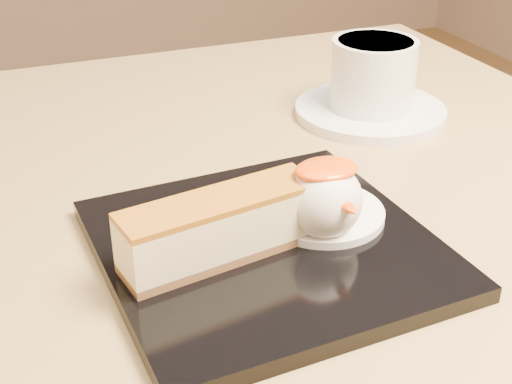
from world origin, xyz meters
name	(u,v)px	position (x,y,z in m)	size (l,w,h in m)	color
table	(237,358)	(0.00, 0.00, 0.56)	(0.80, 0.80, 0.72)	black
dessert_plate	(267,248)	(0.00, -0.07, 0.73)	(0.22, 0.22, 0.01)	black
cheesecake	(221,227)	(-0.04, -0.08, 0.75)	(0.14, 0.06, 0.04)	brown
cream_smear	(322,213)	(0.05, -0.06, 0.73)	(0.09, 0.09, 0.01)	white
ice_cream_scoop	(324,200)	(0.04, -0.08, 0.76)	(0.05, 0.05, 0.05)	white
mango_sauce	(327,169)	(0.04, -0.08, 0.78)	(0.04, 0.03, 0.01)	#FF4D08
mint_sprig	(272,200)	(0.02, -0.03, 0.74)	(0.03, 0.02, 0.00)	#2C7B28
saucer	(370,111)	(0.19, 0.12, 0.72)	(0.15, 0.15, 0.01)	white
coffee_cup	(375,72)	(0.19, 0.12, 0.77)	(0.11, 0.08, 0.07)	white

